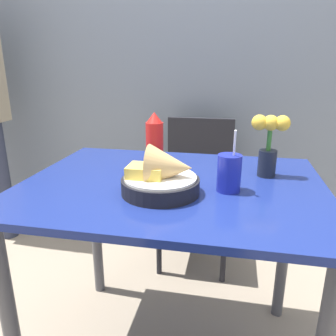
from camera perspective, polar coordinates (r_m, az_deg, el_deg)
name	(u,v)px	position (r m, az deg, el deg)	size (l,w,h in m)	color
wall_window	(206,39)	(2.17, 6.66, 21.43)	(7.00, 0.06, 2.60)	slate
dining_table	(172,213)	(1.18, 0.75, -7.82)	(1.03, 0.78, 0.77)	navy
chair_far_window	(198,178)	(1.97, 5.23, -1.70)	(0.40, 0.40, 0.85)	black
food_basket	(163,177)	(1.02, -0.83, -1.55)	(0.25, 0.25, 0.16)	black
ketchup_bottle	(155,141)	(1.26, -2.35, 4.65)	(0.07, 0.07, 0.22)	red
drink_cup	(229,174)	(1.06, 10.58, -1.07)	(0.08, 0.08, 0.20)	#192399
flower_vase	(269,141)	(1.21, 17.19, 4.48)	(0.13, 0.06, 0.22)	black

